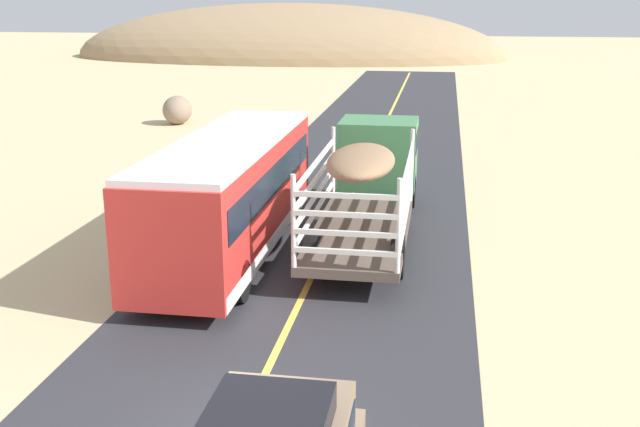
% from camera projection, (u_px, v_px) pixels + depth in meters
% --- Properties ---
extents(livestock_truck, '(2.53, 9.70, 3.02)m').
position_uv_depth(livestock_truck, '(372.00, 168.00, 23.19)').
color(livestock_truck, '#3F7F4C').
rests_on(livestock_truck, road_surface).
extents(bus, '(2.54, 10.00, 3.21)m').
position_uv_depth(bus, '(230.00, 193.00, 20.51)').
color(bus, red).
rests_on(bus, road_surface).
extents(boulder_near_shoulder, '(1.55, 1.86, 1.54)m').
position_uv_depth(boulder_near_shoulder, '(177.00, 110.00, 41.48)').
color(boulder_near_shoulder, '#84705B').
rests_on(boulder_near_shoulder, ground).
extents(distant_hill, '(47.67, 21.67, 11.70)m').
position_uv_depth(distant_hill, '(287.00, 58.00, 83.89)').
color(distant_hill, '#997C5A').
rests_on(distant_hill, ground).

